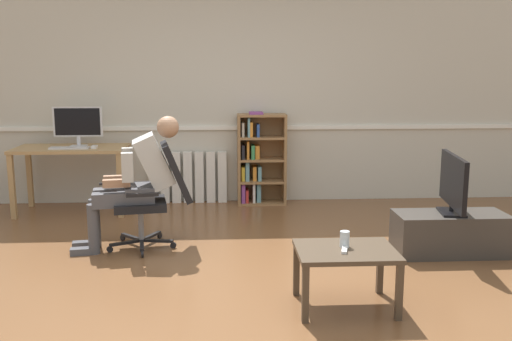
% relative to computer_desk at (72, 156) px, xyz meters
% --- Properties ---
extents(ground_plane, '(18.00, 18.00, 0.00)m').
position_rel_computer_desk_xyz_m(ground_plane, '(1.89, -2.15, -0.65)').
color(ground_plane, brown).
extents(back_wall, '(12.00, 0.13, 2.70)m').
position_rel_computer_desk_xyz_m(back_wall, '(1.89, 0.50, 0.70)').
color(back_wall, beige).
rests_on(back_wall, ground_plane).
extents(computer_desk, '(1.25, 0.66, 0.76)m').
position_rel_computer_desk_xyz_m(computer_desk, '(0.00, 0.00, 0.00)').
color(computer_desk, tan).
rests_on(computer_desk, ground_plane).
extents(imac_monitor, '(0.55, 0.14, 0.45)m').
position_rel_computer_desk_xyz_m(imac_monitor, '(0.07, 0.08, 0.37)').
color(imac_monitor, silver).
rests_on(imac_monitor, computer_desk).
extents(keyboard, '(0.43, 0.12, 0.02)m').
position_rel_computer_desk_xyz_m(keyboard, '(0.02, -0.14, 0.12)').
color(keyboard, silver).
rests_on(keyboard, computer_desk).
extents(computer_mouse, '(0.06, 0.10, 0.03)m').
position_rel_computer_desk_xyz_m(computer_mouse, '(0.29, -0.12, 0.12)').
color(computer_mouse, white).
rests_on(computer_mouse, computer_desk).
extents(bookshelf, '(0.59, 0.29, 1.12)m').
position_rel_computer_desk_xyz_m(bookshelf, '(2.15, 0.29, -0.11)').
color(bookshelf, olive).
rests_on(bookshelf, ground_plane).
extents(radiator, '(0.95, 0.08, 0.63)m').
position_rel_computer_desk_xyz_m(radiator, '(1.29, 0.39, -0.33)').
color(radiator, white).
rests_on(radiator, ground_plane).
extents(office_chair, '(0.79, 0.63, 0.98)m').
position_rel_computer_desk_xyz_m(office_chair, '(1.11, -1.36, -0.12)').
color(office_chair, black).
rests_on(office_chair, ground_plane).
extents(person_seated, '(1.01, 0.46, 1.22)m').
position_rel_computer_desk_xyz_m(person_seated, '(0.94, -1.39, 0.00)').
color(person_seated, '#4C4C51').
rests_on(person_seated, ground_plane).
extents(tv_stand, '(0.98, 0.42, 0.37)m').
position_rel_computer_desk_xyz_m(tv_stand, '(3.75, -1.73, -0.46)').
color(tv_stand, '#3D3833').
rests_on(tv_stand, ground_plane).
extents(tv_screen, '(0.24, 0.80, 0.52)m').
position_rel_computer_desk_xyz_m(tv_screen, '(3.75, -1.73, -0.00)').
color(tv_screen, black).
rests_on(tv_screen, tv_stand).
extents(coffee_table, '(0.68, 0.52, 0.42)m').
position_rel_computer_desk_xyz_m(coffee_table, '(2.57, -2.82, -0.29)').
color(coffee_table, '#4C3D2D').
rests_on(coffee_table, ground_plane).
extents(drinking_glass, '(0.07, 0.07, 0.11)m').
position_rel_computer_desk_xyz_m(drinking_glass, '(2.57, -2.77, -0.17)').
color(drinking_glass, silver).
rests_on(drinking_glass, coffee_table).
extents(spare_remote, '(0.07, 0.15, 0.02)m').
position_rel_computer_desk_xyz_m(spare_remote, '(2.55, -2.85, -0.22)').
color(spare_remote, white).
rests_on(spare_remote, coffee_table).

